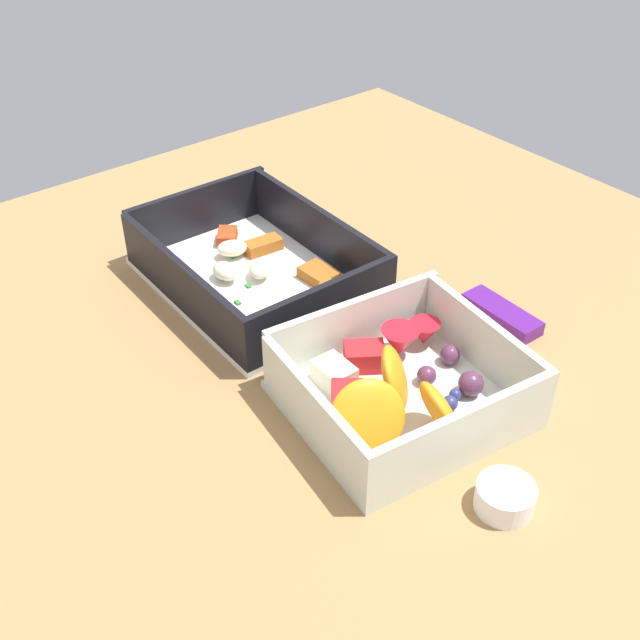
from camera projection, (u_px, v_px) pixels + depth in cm
name	position (u px, v px, depth cm)	size (l,w,h in cm)	color
table_surface	(341.00, 355.00, 63.00)	(80.00, 80.00, 2.00)	#9E7547
pasta_container	(254.00, 270.00, 68.12)	(20.61, 15.12, 5.33)	white
fruit_bowl	(399.00, 386.00, 55.59)	(16.01, 16.98, 5.77)	silver
candy_bar	(501.00, 314.00, 64.70)	(7.00, 2.40, 1.20)	#51197A
paper_cup_liner	(505.00, 497.00, 48.83)	(3.74, 3.74, 1.83)	white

